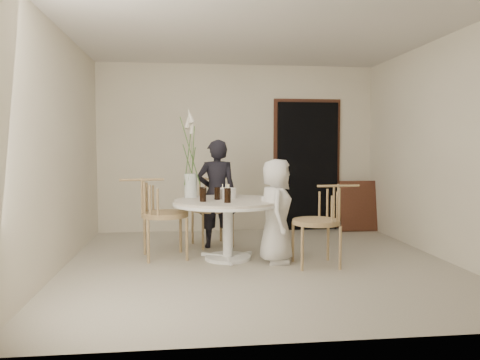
{
  "coord_description": "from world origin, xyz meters",
  "views": [
    {
      "loc": [
        -0.86,
        -5.36,
        1.36
      ],
      "look_at": [
        -0.2,
        0.3,
        0.97
      ],
      "focal_mm": 35.0,
      "sensor_mm": 36.0,
      "label": 1
    }
  ],
  "objects": [
    {
      "name": "cola_tumbler_b",
      "position": [
        -0.38,
        -0.04,
        0.81
      ],
      "size": [
        0.1,
        0.1,
        0.17
      ],
      "primitive_type": "cylinder",
      "rotation": [
        0.0,
        0.0,
        0.42
      ],
      "color": "black",
      "rests_on": "table"
    },
    {
      "name": "cola_tumbler_d",
      "position": [
        -0.48,
        0.29,
        0.81
      ],
      "size": [
        0.08,
        0.08,
        0.15
      ],
      "primitive_type": "cylinder",
      "rotation": [
        0.0,
        0.0,
        -0.07
      ],
      "color": "black",
      "rests_on": "table"
    },
    {
      "name": "flower_vase",
      "position": [
        -0.79,
        0.58,
        1.13
      ],
      "size": [
        0.16,
        0.16,
        1.13
      ],
      "rotation": [
        0.0,
        0.0,
        0.09
      ],
      "color": "silver",
      "rests_on": "table"
    },
    {
      "name": "chair_right",
      "position": [
        0.76,
        -0.17,
        0.61
      ],
      "size": [
        0.58,
        0.54,
        0.94
      ],
      "rotation": [
        0.0,
        0.0,
        -1.56
      ],
      "color": "tan",
      "rests_on": "ground"
    },
    {
      "name": "picture_frame",
      "position": [
        1.95,
        1.95,
        0.41
      ],
      "size": [
        0.62,
        0.18,
        0.82
      ],
      "primitive_type": "cube",
      "rotation": [
        -0.17,
        0.0,
        0.0
      ],
      "color": "#5D2D20",
      "rests_on": "ground"
    },
    {
      "name": "cola_tumbler_c",
      "position": [
        -0.65,
        0.29,
        0.81
      ],
      "size": [
        0.07,
        0.07,
        0.15
      ],
      "primitive_type": "cylinder",
      "rotation": [
        0.0,
        0.0,
        0.05
      ],
      "color": "black",
      "rests_on": "table"
    },
    {
      "name": "chair_far",
      "position": [
        -0.53,
        1.22,
        0.61
      ],
      "size": [
        0.62,
        0.65,
        0.94
      ],
      "rotation": [
        0.0,
        0.0,
        0.31
      ],
      "color": "tan",
      "rests_on": "ground"
    },
    {
      "name": "plate_stack",
      "position": [
        0.15,
        0.1,
        0.76
      ],
      "size": [
        0.27,
        0.27,
        0.05
      ],
      "primitive_type": "cylinder",
      "rotation": [
        0.0,
        0.0,
        -0.31
      ],
      "color": "silver",
      "rests_on": "table"
    },
    {
      "name": "doorway",
      "position": [
        1.15,
        2.19,
        1.05
      ],
      "size": [
        1.0,
        0.1,
        2.1
      ],
      "primitive_type": "cube",
      "color": "black",
      "rests_on": "ground"
    },
    {
      "name": "boy",
      "position": [
        0.2,
        0.03,
        0.61
      ],
      "size": [
        0.48,
        0.65,
        1.23
      ],
      "primitive_type": "imported",
      "rotation": [
        0.0,
        0.0,
        1.41
      ],
      "color": "white",
      "rests_on": "ground"
    },
    {
      "name": "table",
      "position": [
        -0.35,
        0.25,
        0.62
      ],
      "size": [
        1.33,
        1.33,
        0.73
      ],
      "color": "white",
      "rests_on": "ground"
    },
    {
      "name": "room_shell",
      "position": [
        0.0,
        0.0,
        1.62
      ],
      "size": [
        4.5,
        4.5,
        4.5
      ],
      "color": "silver",
      "rests_on": "ground"
    },
    {
      "name": "chair_left",
      "position": [
        -1.25,
        0.4,
        0.65
      ],
      "size": [
        0.65,
        0.61,
        1.0
      ],
      "rotation": [
        0.0,
        0.0,
        1.74
      ],
      "color": "tan",
      "rests_on": "ground"
    },
    {
      "name": "girl",
      "position": [
        -0.44,
        0.97,
        0.73
      ],
      "size": [
        0.55,
        0.37,
        1.47
      ],
      "primitive_type": "imported",
      "rotation": [
        0.0,
        0.0,
        3.18
      ],
      "color": "black",
      "rests_on": "ground"
    },
    {
      "name": "birthday_cake",
      "position": [
        -0.36,
        0.46,
        0.79
      ],
      "size": [
        0.26,
        0.26,
        0.17
      ],
      "rotation": [
        0.0,
        0.0,
        -0.09
      ],
      "color": "white",
      "rests_on": "table"
    },
    {
      "name": "ground",
      "position": [
        0.0,
        0.0,
        0.0
      ],
      "size": [
        4.5,
        4.5,
        0.0
      ],
      "primitive_type": "plane",
      "color": "beige",
      "rests_on": "ground"
    },
    {
      "name": "cola_tumbler_a",
      "position": [
        -0.66,
        0.1,
        0.81
      ],
      "size": [
        0.1,
        0.1,
        0.16
      ],
      "primitive_type": "cylinder",
      "rotation": [
        0.0,
        0.0,
        -0.39
      ],
      "color": "black",
      "rests_on": "table"
    },
    {
      "name": "door_trim",
      "position": [
        1.15,
        2.23,
        1.11
      ],
      "size": [
        1.12,
        0.03,
        2.22
      ],
      "primitive_type": "cube",
      "color": "#5D2D20",
      "rests_on": "ground"
    }
  ]
}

